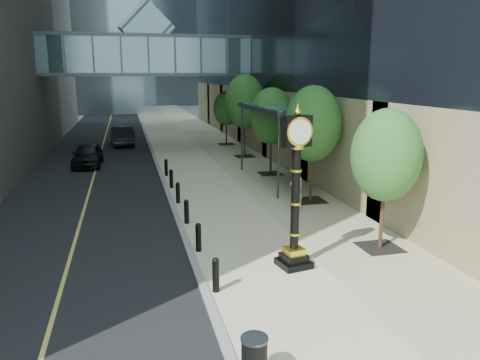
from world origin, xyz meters
name	(u,v)px	position (x,y,z in m)	size (l,w,h in m)	color
ground	(319,299)	(0.00, 0.00, 0.00)	(320.00, 320.00, 0.00)	gray
road	(106,133)	(-7.00, 40.00, 0.01)	(8.00, 180.00, 0.02)	black
sidewalk	(182,131)	(1.00, 40.00, 0.03)	(8.00, 180.00, 0.06)	beige
curb	(145,132)	(-3.00, 40.00, 0.04)	(0.25, 180.00, 0.07)	gray
skywalk	(147,53)	(-3.00, 28.00, 7.71)	(17.00, 4.20, 5.80)	slate
entrance_canopy	(280,109)	(3.48, 14.00, 4.19)	(3.00, 8.00, 4.38)	#383F44
bollard_row	(182,203)	(-2.70, 9.00, 0.51)	(0.20, 16.20, 0.90)	black
street_trees	(271,114)	(3.60, 16.06, 3.71)	(2.94, 28.31, 6.05)	black
street_clock	(295,201)	(0.05, 2.16, 2.23)	(1.10, 1.10, 5.02)	black
trash_bin	(254,360)	(-2.70, -3.07, 0.51)	(0.52, 0.52, 0.90)	black
pedestrian	(296,189)	(2.34, 8.15, 1.02)	(0.70, 0.46, 1.92)	#ACA59D
car_near	(88,155)	(-7.55, 21.57, 0.79)	(1.81, 4.50, 1.53)	black
car_far	(122,136)	(-5.32, 30.78, 0.86)	(1.77, 5.08, 1.67)	black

